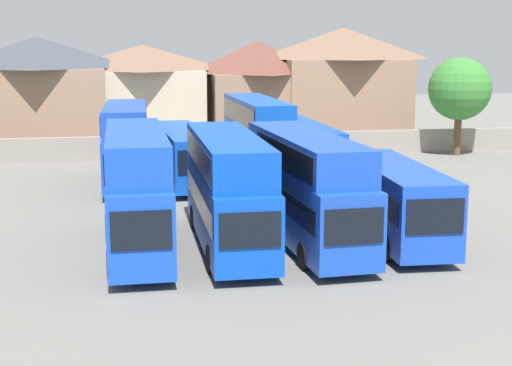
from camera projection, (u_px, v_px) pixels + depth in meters
ground at (216, 175)px, 50.67m from camera, size 140.00×140.00×0.00m
depot_boundary_wall at (203, 146)px, 57.77m from camera, size 56.00×0.50×1.80m
bus_1 at (137, 185)px, 31.83m from camera, size 2.54×11.08×5.12m
bus_2 at (228, 185)px, 32.63m from camera, size 2.72×11.59×4.85m
bus_3 at (306, 183)px, 33.12m from camera, size 3.18×11.90×4.82m
bus_4 at (394, 198)px, 33.73m from camera, size 3.08×10.17×3.42m
bus_5 at (126, 141)px, 46.53m from camera, size 2.90×10.48×4.93m
bus_6 at (183, 153)px, 47.47m from camera, size 2.97×11.65×3.36m
bus_7 at (257, 135)px, 48.18m from camera, size 2.74×11.72×5.19m
bus_8 at (302, 147)px, 49.15m from camera, size 2.68×11.92×3.56m
house_terrace_left at (40, 92)px, 61.96m from camera, size 11.11×7.83×9.10m
house_terrace_centre at (143, 94)px, 64.45m from camera, size 10.54×7.25×8.44m
house_terrace_right at (258, 91)px, 65.98m from camera, size 8.94×8.23×8.79m
house_terrace_far_right at (343, 84)px, 66.59m from camera, size 11.30×7.32×9.89m
tree_behind_wall at (460, 89)px, 58.51m from camera, size 4.82×4.82×7.55m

